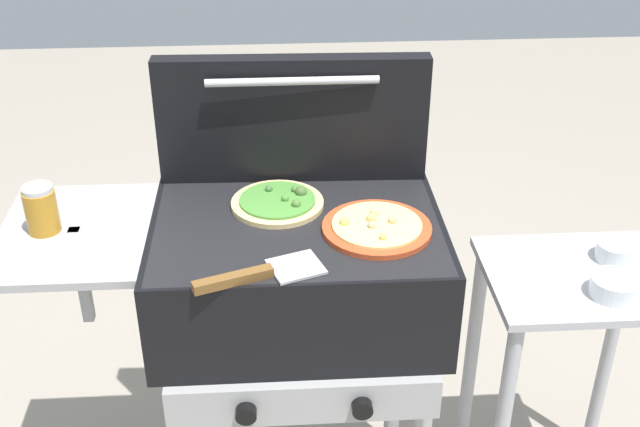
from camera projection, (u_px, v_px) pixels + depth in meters
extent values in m
cube|color=black|center=(298.00, 268.00, 1.80)|extent=(0.64, 0.48, 0.24)
cube|color=black|center=(297.00, 224.00, 1.74)|extent=(0.61, 0.46, 0.01)
cube|color=#A2A2A2|center=(74.00, 233.00, 1.72)|extent=(0.32, 0.41, 0.02)
cube|color=#A2A2A2|center=(82.00, 276.00, 1.77)|extent=(0.02, 0.02, 0.24)
cube|color=#A2A2A2|center=(304.00, 403.00, 1.67)|extent=(0.58, 0.02, 0.10)
cylinder|color=black|center=(246.00, 414.00, 1.64)|extent=(0.04, 0.02, 0.04)
cylinder|color=black|center=(362.00, 409.00, 1.65)|extent=(0.04, 0.02, 0.04)
cylinder|color=#A2A2A2|center=(198.00, 370.00, 2.18)|extent=(0.04, 0.04, 0.66)
cylinder|color=#A2A2A2|center=(395.00, 362.00, 2.21)|extent=(0.04, 0.04, 0.66)
cube|color=black|center=(293.00, 119.00, 1.85)|extent=(0.63, 0.07, 0.30)
cylinder|color=#B7B7BC|center=(292.00, 81.00, 1.76)|extent=(0.38, 0.02, 0.02)
cylinder|color=#E0C17F|center=(277.00, 203.00, 1.80)|extent=(0.21, 0.21, 0.01)
cylinder|color=#4C8C38|center=(277.00, 200.00, 1.80)|extent=(0.17, 0.17, 0.01)
sphere|color=#4F6935|center=(301.00, 192.00, 1.81)|extent=(0.03, 0.03, 0.03)
sphere|color=#447037|center=(269.00, 189.00, 1.83)|extent=(0.02, 0.02, 0.02)
sphere|color=#4E7B34|center=(296.00, 204.00, 1.77)|extent=(0.02, 0.02, 0.02)
sphere|color=#477833|center=(294.00, 189.00, 1.82)|extent=(0.02, 0.02, 0.02)
sphere|color=#4D8636|center=(285.00, 198.00, 1.79)|extent=(0.02, 0.02, 0.02)
cylinder|color=#C64723|center=(377.00, 228.00, 1.71)|extent=(0.24, 0.24, 0.01)
cylinder|color=#EDD17A|center=(377.00, 225.00, 1.70)|extent=(0.19, 0.19, 0.01)
sphere|color=tan|center=(372.00, 225.00, 1.69)|extent=(0.02, 0.02, 0.02)
sphere|color=#D8C961|center=(345.00, 222.00, 1.70)|extent=(0.02, 0.02, 0.02)
sphere|color=#F2A575|center=(392.00, 220.00, 1.70)|extent=(0.02, 0.02, 0.02)
sphere|color=#E8B16C|center=(371.00, 218.00, 1.71)|extent=(0.02, 0.02, 0.02)
sphere|color=#D2BE62|center=(383.00, 237.00, 1.65)|extent=(0.02, 0.02, 0.02)
sphere|color=#D1D67F|center=(375.00, 212.00, 1.73)|extent=(0.02, 0.02, 0.02)
cylinder|color=#B77A1E|center=(41.00, 211.00, 1.69)|extent=(0.07, 0.07, 0.10)
cylinder|color=silver|center=(37.00, 189.00, 1.66)|extent=(0.06, 0.06, 0.01)
cube|color=#B7BABF|center=(296.00, 267.00, 1.58)|extent=(0.12, 0.12, 0.01)
cube|color=brown|center=(233.00, 279.00, 1.53)|extent=(0.16, 0.08, 0.02)
cube|color=#B2B2B7|center=(581.00, 277.00, 1.86)|extent=(0.44, 0.36, 0.02)
cylinder|color=#B2B2B7|center=(471.00, 360.00, 2.17)|extent=(0.04, 0.04, 0.72)
cylinder|color=#B2B2B7|center=(608.00, 354.00, 2.19)|extent=(0.04, 0.04, 0.72)
cylinder|color=silver|center=(614.00, 287.00, 1.78)|extent=(0.11, 0.11, 0.04)
cylinder|color=#996B47|center=(613.00, 289.00, 1.78)|extent=(0.09, 0.09, 0.02)
cylinder|color=silver|center=(615.00, 251.00, 1.90)|extent=(0.09, 0.09, 0.04)
cylinder|color=beige|center=(615.00, 254.00, 1.91)|extent=(0.08, 0.08, 0.02)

